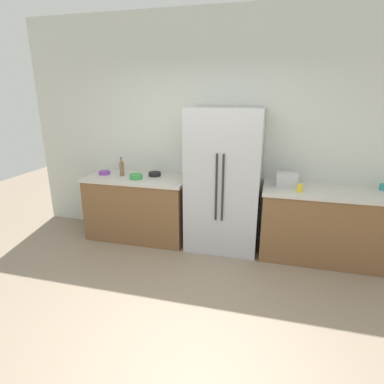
{
  "coord_description": "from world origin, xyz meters",
  "views": [
    {
      "loc": [
        0.83,
        -2.33,
        2.03
      ],
      "look_at": [
        0.09,
        0.48,
        1.11
      ],
      "focal_mm": 29.11,
      "sensor_mm": 36.0,
      "label": 1
    }
  ],
  "objects_px": {
    "bottle_a": "(122,169)",
    "bowl_a": "(155,174)",
    "toaster": "(287,180)",
    "bowl_b": "(136,176)",
    "bowl_c": "(105,173)",
    "cup_a": "(383,187)",
    "refrigerator": "(224,181)",
    "cup_b": "(300,188)"
  },
  "relations": [
    {
      "from": "bottle_a",
      "to": "bowl_a",
      "type": "height_order",
      "value": "bottle_a"
    },
    {
      "from": "toaster",
      "to": "bottle_a",
      "type": "relative_size",
      "value": 0.97
    },
    {
      "from": "toaster",
      "to": "bowl_b",
      "type": "height_order",
      "value": "toaster"
    },
    {
      "from": "bowl_b",
      "to": "bowl_c",
      "type": "bearing_deg",
      "value": 167.42
    },
    {
      "from": "cup_a",
      "to": "bottle_a",
      "type": "bearing_deg",
      "value": -177.3
    },
    {
      "from": "toaster",
      "to": "bottle_a",
      "type": "distance_m",
      "value": 2.27
    },
    {
      "from": "bottle_a",
      "to": "cup_a",
      "type": "height_order",
      "value": "bottle_a"
    },
    {
      "from": "cup_a",
      "to": "refrigerator",
      "type": "bearing_deg",
      "value": -174.66
    },
    {
      "from": "refrigerator",
      "to": "cup_b",
      "type": "distance_m",
      "value": 0.95
    },
    {
      "from": "bowl_a",
      "to": "bowl_b",
      "type": "xyz_separation_m",
      "value": [
        -0.19,
        -0.22,
        0.01
      ]
    },
    {
      "from": "cup_a",
      "to": "cup_b",
      "type": "xyz_separation_m",
      "value": [
        -0.99,
        -0.33,
        0.01
      ]
    },
    {
      "from": "cup_b",
      "to": "bowl_c",
      "type": "bearing_deg",
      "value": 176.19
    },
    {
      "from": "cup_b",
      "to": "bowl_c",
      "type": "xyz_separation_m",
      "value": [
        -2.71,
        0.18,
        -0.02
      ]
    },
    {
      "from": "cup_a",
      "to": "toaster",
      "type": "bearing_deg",
      "value": -173.97
    },
    {
      "from": "cup_b",
      "to": "bowl_a",
      "type": "height_order",
      "value": "cup_b"
    },
    {
      "from": "cup_a",
      "to": "bowl_b",
      "type": "bearing_deg",
      "value": -175.01
    },
    {
      "from": "toaster",
      "to": "bowl_a",
      "type": "distance_m",
      "value": 1.82
    },
    {
      "from": "cup_a",
      "to": "bowl_a",
      "type": "relative_size",
      "value": 0.47
    },
    {
      "from": "bowl_b",
      "to": "refrigerator",
      "type": "bearing_deg",
      "value": 4.44
    },
    {
      "from": "cup_b",
      "to": "bowl_a",
      "type": "xyz_separation_m",
      "value": [
        -1.96,
        0.27,
        -0.02
      ]
    },
    {
      "from": "bowl_b",
      "to": "bottle_a",
      "type": "bearing_deg",
      "value": 157.13
    },
    {
      "from": "bottle_a",
      "to": "cup_a",
      "type": "bearing_deg",
      "value": 2.7
    },
    {
      "from": "toaster",
      "to": "bowl_c",
      "type": "distance_m",
      "value": 2.56
    },
    {
      "from": "refrigerator",
      "to": "cup_b",
      "type": "xyz_separation_m",
      "value": [
        0.94,
        -0.15,
        0.02
      ]
    },
    {
      "from": "refrigerator",
      "to": "bowl_a",
      "type": "relative_size",
      "value": 10.6
    },
    {
      "from": "toaster",
      "to": "bowl_a",
      "type": "relative_size",
      "value": 1.47
    },
    {
      "from": "cup_a",
      "to": "bowl_b",
      "type": "distance_m",
      "value": 3.15
    },
    {
      "from": "toaster",
      "to": "bottle_a",
      "type": "xyz_separation_m",
      "value": [
        -2.27,
        -0.04,
        0.02
      ]
    },
    {
      "from": "toaster",
      "to": "bowl_c",
      "type": "bearing_deg",
      "value": -179.33
    },
    {
      "from": "refrigerator",
      "to": "bottle_a",
      "type": "distance_m",
      "value": 1.48
    },
    {
      "from": "bowl_a",
      "to": "bowl_c",
      "type": "relative_size",
      "value": 1.09
    },
    {
      "from": "cup_a",
      "to": "bowl_a",
      "type": "bearing_deg",
      "value": -178.92
    },
    {
      "from": "bottle_a",
      "to": "bowl_c",
      "type": "bearing_deg",
      "value": 177.85
    },
    {
      "from": "bottle_a",
      "to": "bowl_a",
      "type": "bearing_deg",
      "value": 12.92
    },
    {
      "from": "refrigerator",
      "to": "cup_a",
      "type": "relative_size",
      "value": 22.56
    },
    {
      "from": "refrigerator",
      "to": "bottle_a",
      "type": "xyz_separation_m",
      "value": [
        -1.48,
        0.02,
        0.08
      ]
    },
    {
      "from": "refrigerator",
      "to": "toaster",
      "type": "distance_m",
      "value": 0.8
    },
    {
      "from": "bottle_a",
      "to": "refrigerator",
      "type": "bearing_deg",
      "value": -0.77
    },
    {
      "from": "bowl_a",
      "to": "refrigerator",
      "type": "bearing_deg",
      "value": -7.01
    },
    {
      "from": "refrigerator",
      "to": "bowl_a",
      "type": "distance_m",
      "value": 1.03
    },
    {
      "from": "toaster",
      "to": "cup_b",
      "type": "xyz_separation_m",
      "value": [
        0.15,
        -0.21,
        -0.04
      ]
    },
    {
      "from": "cup_b",
      "to": "bowl_c",
      "type": "relative_size",
      "value": 0.56
    }
  ]
}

